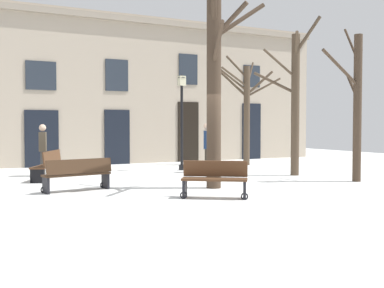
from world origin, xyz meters
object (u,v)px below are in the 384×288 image
Objects in this scene: tree_near_facade at (215,85)px; person_crossing_plaza at (207,145)px; tree_right_of_center at (356,103)px; person_strolling at (43,147)px; bench_near_center_tree at (48,165)px; bench_back_to_back_right at (78,174)px; bench_back_to_back_left at (215,179)px; tree_foreground at (246,107)px; streetlamp at (182,111)px; tree_left_of_center at (295,99)px.

tree_near_facade reaches higher than person_crossing_plaza.
tree_right_of_center is 0.84× the size of tree_near_facade.
person_crossing_plaza reaches higher than person_strolling.
person_strolling reaches higher than bench_near_center_tree.
person_crossing_plaza is (5.41, -1.36, 0.02)m from person_strolling.
bench_back_to_back_left is at bearing 125.79° from bench_back_to_back_right.
person_strolling is (0.07, 1.23, 0.49)m from bench_near_center_tree.
tree_near_facade reaches higher than tree_foreground.
tree_foreground reaches higher than streetlamp.
tree_foreground is at bearing -159.43° from bench_back_to_back_right.
tree_near_facade is 3.17× the size of person_crossing_plaza.
tree_near_facade is at bearing 94.88° from bench_back_to_back_left.
tree_near_facade is 6.54m from person_strolling.
tree_foreground is 8.91m from bench_near_center_tree.
tree_right_of_center is 8.30m from bench_back_to_back_right.
tree_right_of_center is 2.65× the size of bench_near_center_tree.
bench_back_to_back_left is at bearing -127.84° from tree_foreground.
tree_left_of_center is at bearing 79.91° from person_strolling.
bench_back_to_back_right is 1.05× the size of person_strolling.
tree_foreground is at bearing 78.55° from tree_left_of_center.
bench_back_to_back_right is (-7.40, -0.56, -2.10)m from tree_left_of_center.
tree_left_of_center is 1.47× the size of streetlamp.
person_strolling is at bearing -97.50° from bench_back_to_back_right.
streetlamp is 2.04× the size of bench_near_center_tree.
tree_left_of_center reaches higher than tree_right_of_center.
tree_right_of_center is at bearing -93.03° from tree_foreground.
tree_near_facade is 2.89m from bench_back_to_back_left.
tree_foreground reaches higher than bench_back_to_back_right.
tree_left_of_center is at bearing -52.84° from streetlamp.
person_strolling is (-4.99, 0.19, -1.24)m from streetlamp.
tree_right_of_center is 2.66× the size of person_crossing_plaza.
tree_near_facade reaches higher than tree_left_of_center.
bench_back_to_back_right is at bearing -140.93° from streetlamp.
tree_near_facade reaches higher than bench_near_center_tree.
bench_back_to_back_right is at bearing 17.21° from person_strolling.
person_strolling is at bearing 104.12° from person_crossing_plaza.
tree_left_of_center is at bearing -101.45° from tree_foreground.
person_strolling is (-8.06, 5.77, -1.38)m from tree_right_of_center.
bench_back_to_back_right is at bearing 168.24° from tree_right_of_center.
tree_right_of_center is 5.32m from person_crossing_plaza.
bench_near_center_tree reaches higher than bench_back_to_back_left.
person_strolling is at bearing 124.60° from tree_near_facade.
tree_foreground is 9.49m from bench_back_to_back_left.
tree_right_of_center is 2.59× the size of bench_back_to_back_right.
bench_back_to_back_left is (-2.28, -6.47, -1.76)m from streetlamp.
bench_back_to_back_left is (2.79, -5.42, -0.02)m from bench_near_center_tree.
tree_near_facade is 4.30m from tree_left_of_center.
tree_right_of_center is 10.01m from person_strolling.
streetlamp is (-3.07, 5.58, -0.14)m from tree_right_of_center.
tree_near_facade is 5.84m from bench_near_center_tree.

